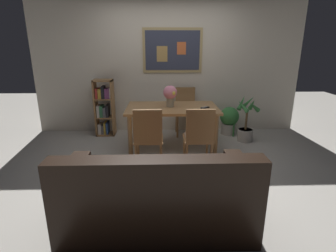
{
  "coord_description": "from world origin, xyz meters",
  "views": [
    {
      "loc": [
        -0.16,
        -3.67,
        1.73
      ],
      "look_at": [
        -0.05,
        -0.22,
        0.65
      ],
      "focal_mm": 28.33,
      "sensor_mm": 36.0,
      "label": 1
    }
  ],
  "objects_px": {
    "dining_chair_far_right": "(186,107)",
    "flower_vase": "(170,94)",
    "dining_table": "(172,112)",
    "potted_ivy": "(229,120)",
    "dining_chair_near_left": "(148,134)",
    "tv_remote": "(205,108)",
    "leather_couch": "(157,199)",
    "potted_palm": "(246,125)",
    "dining_chair_near_right": "(199,134)",
    "bookshelf": "(104,108)"
  },
  "relations": [
    {
      "from": "bookshelf",
      "to": "potted_palm",
      "type": "height_order",
      "value": "bookshelf"
    },
    {
      "from": "potted_ivy",
      "to": "potted_palm",
      "type": "xyz_separation_m",
      "value": [
        0.21,
        -0.39,
        0.01
      ]
    },
    {
      "from": "dining_chair_near_right",
      "to": "dining_chair_near_left",
      "type": "relative_size",
      "value": 1.0
    },
    {
      "from": "dining_table",
      "to": "potted_ivy",
      "type": "distance_m",
      "value": 1.42
    },
    {
      "from": "potted_ivy",
      "to": "flower_vase",
      "type": "height_order",
      "value": "flower_vase"
    },
    {
      "from": "dining_chair_near_left",
      "to": "potted_palm",
      "type": "bearing_deg",
      "value": 33.42
    },
    {
      "from": "dining_chair_near_left",
      "to": "potted_palm",
      "type": "height_order",
      "value": "dining_chair_near_left"
    },
    {
      "from": "dining_chair_near_right",
      "to": "dining_table",
      "type": "bearing_deg",
      "value": 112.66
    },
    {
      "from": "bookshelf",
      "to": "leather_couch",
      "type": "bearing_deg",
      "value": -69.74
    },
    {
      "from": "potted_palm",
      "to": "dining_chair_near_left",
      "type": "bearing_deg",
      "value": -146.58
    },
    {
      "from": "dining_chair_far_right",
      "to": "dining_chair_near_left",
      "type": "distance_m",
      "value": 1.73
    },
    {
      "from": "dining_chair_near_right",
      "to": "tv_remote",
      "type": "xyz_separation_m",
      "value": [
        0.19,
        0.68,
        0.21
      ]
    },
    {
      "from": "leather_couch",
      "to": "flower_vase",
      "type": "height_order",
      "value": "flower_vase"
    },
    {
      "from": "dining_table",
      "to": "leather_couch",
      "type": "xyz_separation_m",
      "value": [
        -0.24,
        -2.02,
        -0.33
      ]
    },
    {
      "from": "tv_remote",
      "to": "leather_couch",
      "type": "bearing_deg",
      "value": -111.69
    },
    {
      "from": "potted_palm",
      "to": "flower_vase",
      "type": "bearing_deg",
      "value": -166.89
    },
    {
      "from": "leather_couch",
      "to": "bookshelf",
      "type": "relative_size",
      "value": 1.66
    },
    {
      "from": "leather_couch",
      "to": "potted_palm",
      "type": "bearing_deg",
      "value": 55.89
    },
    {
      "from": "leather_couch",
      "to": "flower_vase",
      "type": "distance_m",
      "value": 2.14
    },
    {
      "from": "dining_chair_near_right",
      "to": "dining_chair_far_right",
      "type": "xyz_separation_m",
      "value": [
        -0.03,
        1.6,
        0.0
      ]
    },
    {
      "from": "dining_table",
      "to": "dining_chair_near_left",
      "type": "relative_size",
      "value": 1.63
    },
    {
      "from": "dining_chair_near_right",
      "to": "bookshelf",
      "type": "height_order",
      "value": "bookshelf"
    },
    {
      "from": "dining_chair_near_right",
      "to": "potted_ivy",
      "type": "relative_size",
      "value": 1.5
    },
    {
      "from": "potted_ivy",
      "to": "potted_palm",
      "type": "distance_m",
      "value": 0.44
    },
    {
      "from": "dining_table",
      "to": "potted_palm",
      "type": "distance_m",
      "value": 1.45
    },
    {
      "from": "dining_chair_near_right",
      "to": "flower_vase",
      "type": "height_order",
      "value": "flower_vase"
    },
    {
      "from": "dining_chair_near_left",
      "to": "flower_vase",
      "type": "relative_size",
      "value": 2.63
    },
    {
      "from": "potted_palm",
      "to": "tv_remote",
      "type": "distance_m",
      "value": 1.06
    },
    {
      "from": "dining_chair_near_left",
      "to": "tv_remote",
      "type": "relative_size",
      "value": 5.89
    },
    {
      "from": "flower_vase",
      "to": "tv_remote",
      "type": "bearing_deg",
      "value": -14.29
    },
    {
      "from": "dining_table",
      "to": "potted_ivy",
      "type": "bearing_deg",
      "value": 32.45
    },
    {
      "from": "potted_palm",
      "to": "flower_vase",
      "type": "height_order",
      "value": "flower_vase"
    },
    {
      "from": "dining_chair_far_right",
      "to": "potted_palm",
      "type": "xyz_separation_m",
      "value": [
        1.06,
        -0.46,
        -0.23
      ]
    },
    {
      "from": "dining_chair_far_right",
      "to": "flower_vase",
      "type": "distance_m",
      "value": 0.95
    },
    {
      "from": "dining_table",
      "to": "leather_couch",
      "type": "relative_size",
      "value": 0.82
    },
    {
      "from": "bookshelf",
      "to": "dining_chair_near_right",
      "type": "bearing_deg",
      "value": -44.7
    },
    {
      "from": "dining_chair_far_right",
      "to": "bookshelf",
      "type": "xyz_separation_m",
      "value": [
        -1.57,
        -0.02,
        -0.0
      ]
    },
    {
      "from": "leather_couch",
      "to": "dining_chair_near_right",
      "type": "bearing_deg",
      "value": 65.07
    },
    {
      "from": "dining_chair_far_right",
      "to": "tv_remote",
      "type": "bearing_deg",
      "value": -76.7
    },
    {
      "from": "dining_table",
      "to": "dining_chair_near_left",
      "type": "distance_m",
      "value": 0.88
    },
    {
      "from": "potted_ivy",
      "to": "dining_chair_near_right",
      "type": "bearing_deg",
      "value": -118.39
    },
    {
      "from": "flower_vase",
      "to": "dining_table",
      "type": "bearing_deg",
      "value": -36.48
    },
    {
      "from": "dining_table",
      "to": "flower_vase",
      "type": "relative_size",
      "value": 4.28
    },
    {
      "from": "dining_chair_far_right",
      "to": "bookshelf",
      "type": "relative_size",
      "value": 0.84
    },
    {
      "from": "leather_couch",
      "to": "tv_remote",
      "type": "distance_m",
      "value": 2.09
    },
    {
      "from": "dining_chair_near_left",
      "to": "leather_couch",
      "type": "xyz_separation_m",
      "value": [
        0.13,
        -1.22,
        -0.23
      ]
    },
    {
      "from": "dining_chair_near_right",
      "to": "bookshelf",
      "type": "xyz_separation_m",
      "value": [
        -1.6,
        1.59,
        -0.0
      ]
    },
    {
      "from": "dining_table",
      "to": "dining_chair_far_right",
      "type": "bearing_deg",
      "value": 69.66
    },
    {
      "from": "bookshelf",
      "to": "potted_palm",
      "type": "distance_m",
      "value": 2.68
    },
    {
      "from": "leather_couch",
      "to": "potted_palm",
      "type": "relative_size",
      "value": 2.13
    }
  ]
}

